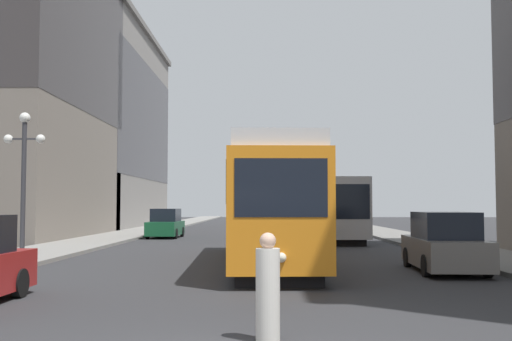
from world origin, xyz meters
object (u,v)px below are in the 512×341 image
at_px(streetcar, 268,203).
at_px(parked_car_right_far, 444,244).
at_px(transit_bus, 329,207).
at_px(parked_car_left_mid, 166,224).
at_px(pedestrian_crossing_near, 268,291).
at_px(lamp_post_left_near, 24,162).

relative_size(streetcar, parked_car_right_far, 2.99).
height_order(transit_bus, parked_car_left_mid, transit_bus).
height_order(pedestrian_crossing_near, lamp_post_left_near, lamp_post_left_near).
distance_m(parked_car_left_mid, pedestrian_crossing_near, 30.00).
relative_size(transit_bus, parked_car_left_mid, 2.91).
height_order(transit_bus, parked_car_right_far, transit_bus).
relative_size(streetcar, parked_car_left_mid, 3.32).
bearing_deg(lamp_post_left_near, parked_car_left_mid, 83.97).
bearing_deg(parked_car_right_far, pedestrian_crossing_near, 63.49).
bearing_deg(streetcar, transit_bus, 73.77).
relative_size(streetcar, pedestrian_crossing_near, 8.74).
distance_m(parked_car_right_far, pedestrian_crossing_near, 11.08).
distance_m(streetcar, transit_bus, 15.11).
distance_m(streetcar, pedestrian_crossing_near, 12.33).
height_order(streetcar, transit_bus, streetcar).
distance_m(parked_car_left_mid, lamp_post_left_near, 18.28).
bearing_deg(lamp_post_left_near, parked_car_right_far, -7.04).
bearing_deg(parked_car_right_far, lamp_post_left_near, -4.25).
height_order(parked_car_left_mid, pedestrian_crossing_near, parked_car_left_mid).
distance_m(transit_bus, parked_car_left_mid, 10.35).
relative_size(parked_car_left_mid, lamp_post_left_near, 0.85).
height_order(streetcar, parked_car_left_mid, streetcar).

